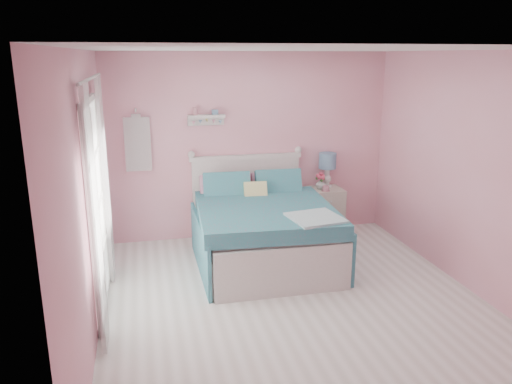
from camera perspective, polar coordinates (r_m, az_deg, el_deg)
name	(u,v)px	position (r m, az deg, el deg)	size (l,w,h in m)	color
floor	(296,304)	(5.44, 4.60, -12.60)	(4.50, 4.50, 0.00)	silver
room_shell	(299,157)	(4.90, 4.99, 3.98)	(4.50, 4.50, 4.50)	pink
bed	(262,230)	(6.33, 0.71, -4.40)	(1.71, 2.10, 1.19)	silver
nightstand	(325,211)	(7.38, 7.88, -2.15)	(0.47, 0.47, 0.68)	beige
table_lamp	(327,163)	(7.33, 8.17, 3.27)	(0.25, 0.25, 0.50)	white
vase	(321,184)	(7.26, 7.39, 0.94)	(0.14, 0.14, 0.15)	silver
teacup	(326,188)	(7.15, 7.98, 0.40)	(0.10, 0.10, 0.08)	pink
roses	(321,176)	(7.22, 7.41, 1.81)	(0.14, 0.11, 0.12)	#DB4A68
wall_shelf	(206,117)	(6.86, -5.75, 8.49)	(0.50, 0.15, 0.25)	silver
hanging_dress	(138,144)	(6.85, -13.37, 5.31)	(0.34, 0.03, 0.72)	white
french_door	(97,209)	(5.20, -17.73, -1.82)	(0.04, 1.32, 2.16)	silver
curtain_near	(95,222)	(4.46, -17.89, -3.25)	(0.04, 0.40, 2.32)	white
curtain_far	(106,180)	(5.89, -16.81, 1.28)	(0.04, 0.40, 2.32)	white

